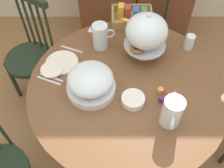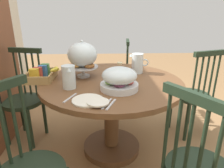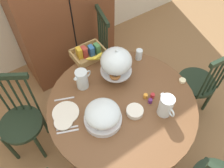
{
  "view_description": "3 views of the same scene",
  "coord_description": "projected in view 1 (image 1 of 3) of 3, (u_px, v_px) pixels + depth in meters",
  "views": [
    {
      "loc": [
        -0.09,
        -0.86,
        2.01
      ],
      "look_at": [
        -0.09,
        0.14,
        0.74
      ],
      "focal_mm": 40.96,
      "sensor_mm": 36.0,
      "label": 1
    },
    {
      "loc": [
        -1.67,
        0.21,
        1.31
      ],
      "look_at": [
        -0.09,
        0.14,
        0.74
      ],
      "focal_mm": 31.78,
      "sensor_mm": 36.0,
      "label": 2
    },
    {
      "loc": [
        -0.66,
        -0.69,
        2.35
      ],
      "look_at": [
        0.01,
        0.29,
        0.84
      ],
      "focal_mm": 36.49,
      "sensor_mm": 36.0,
      "label": 3
    }
  ],
  "objects": [
    {
      "name": "ground_plane",
      "position": [
        123.0,
        152.0,
        2.12
      ],
      "size": [
        10.0,
        10.0,
        0.0
      ],
      "primitive_type": "plane",
      "color": "#997047"
    },
    {
      "name": "dining_table",
      "position": [
        126.0,
        102.0,
        1.77
      ],
      "size": [
        1.27,
        1.27,
        0.74
      ],
      "color": "brown",
      "rests_on": "ground_plane"
    },
    {
      "name": "windsor_chair_by_cabinet",
      "position": [
        148.0,
        28.0,
        2.4
      ],
      "size": [
        0.42,
        0.42,
        0.97
      ],
      "color": "#1E2D1E",
      "rests_on": "ground_plane"
    },
    {
      "name": "windsor_chair_facing_door",
      "position": [
        32.0,
        57.0,
        2.16
      ],
      "size": [
        0.46,
        0.46,
        0.97
      ],
      "color": "#1E2D1E",
      "rests_on": "ground_plane"
    },
    {
      "name": "pastry_stand_with_dome",
      "position": [
        146.0,
        33.0,
        1.62
      ],
      "size": [
        0.28,
        0.28,
        0.34
      ],
      "color": "silver",
      "rests_on": "dining_table"
    },
    {
      "name": "fruit_platter_covered",
      "position": [
        91.0,
        82.0,
        1.52
      ],
      "size": [
        0.3,
        0.3,
        0.18
      ],
      "color": "silver",
      "rests_on": "dining_table"
    },
    {
      "name": "orange_juice_pitcher",
      "position": [
        101.0,
        37.0,
        1.76
      ],
      "size": [
        0.19,
        0.11,
        0.19
      ],
      "color": "silver",
      "rests_on": "dining_table"
    },
    {
      "name": "milk_pitcher",
      "position": [
        172.0,
        113.0,
        1.38
      ],
      "size": [
        0.11,
        0.2,
        0.19
      ],
      "color": "silver",
      "rests_on": "dining_table"
    },
    {
      "name": "cereal_basket",
      "position": [
        132.0,
        17.0,
        1.97
      ],
      "size": [
        0.32,
        0.3,
        0.12
      ],
      "color": "tan",
      "rests_on": "dining_table"
    },
    {
      "name": "china_plate_large",
      "position": [
        62.0,
        62.0,
        1.73
      ],
      "size": [
        0.22,
        0.22,
        0.01
      ],
      "primitive_type": "cylinder",
      "color": "white",
      "rests_on": "dining_table"
    },
    {
      "name": "china_plate_small",
      "position": [
        52.0,
        69.0,
        1.67
      ],
      "size": [
        0.15,
        0.15,
        0.01
      ],
      "primitive_type": "cylinder",
      "color": "white",
      "rests_on": "china_plate_large"
    },
    {
      "name": "cereal_bowl",
      "position": [
        133.0,
        100.0,
        1.52
      ],
      "size": [
        0.14,
        0.14,
        0.04
      ],
      "primitive_type": "cylinder",
      "color": "white",
      "rests_on": "dining_table"
    },
    {
      "name": "drinking_glass",
      "position": [
        190.0,
        42.0,
        1.78
      ],
      "size": [
        0.06,
        0.06,
        0.11
      ],
      "primitive_type": "cylinder",
      "color": "silver",
      "rests_on": "dining_table"
    },
    {
      "name": "jam_jar_strawberry",
      "position": [
        170.0,
        95.0,
        1.54
      ],
      "size": [
        0.04,
        0.04,
        0.04
      ],
      "primitive_type": "cylinder",
      "color": "#B7282D",
      "rests_on": "dining_table"
    },
    {
      "name": "jam_jar_apricot",
      "position": [
        160.0,
        91.0,
        1.56
      ],
      "size": [
        0.04,
        0.04,
        0.04
      ],
      "primitive_type": "cylinder",
      "color": "orange",
      "rests_on": "dining_table"
    },
    {
      "name": "jam_jar_grape",
      "position": [
        162.0,
        99.0,
        1.52
      ],
      "size": [
        0.04,
        0.04,
        0.04
      ],
      "primitive_type": "cylinder",
      "color": "#5B2366",
      "rests_on": "dining_table"
    },
    {
      "name": "table_knife",
      "position": [
        52.0,
        77.0,
        1.65
      ],
      "size": [
        0.16,
        0.08,
        0.01
      ],
      "primitive_type": "cube",
      "rotation": [
        0.0,
        0.0,
        9.03
      ],
      "color": "silver",
      "rests_on": "dining_table"
    },
    {
      "name": "dinner_fork",
      "position": [
        49.0,
        81.0,
        1.63
      ],
      "size": [
        0.16,
        0.08,
        0.01
      ],
      "primitive_type": "cube",
      "rotation": [
        0.0,
        0.0,
        9.03
      ],
      "color": "silver",
      "rests_on": "dining_table"
    },
    {
      "name": "soup_spoon",
      "position": [
        72.0,
        49.0,
        1.81
      ],
      "size": [
        0.16,
        0.08,
        0.01
      ],
      "primitive_type": "cube",
      "rotation": [
        0.0,
        0.0,
        9.03
      ],
      "color": "silver",
      "rests_on": "dining_table"
    }
  ]
}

